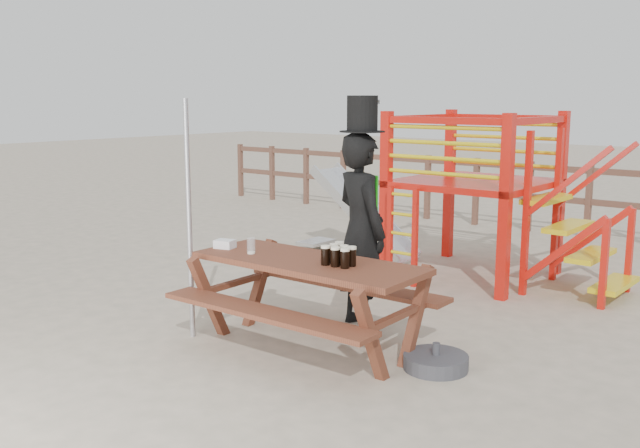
% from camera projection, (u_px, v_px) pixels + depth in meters
% --- Properties ---
extents(ground, '(60.00, 60.00, 0.00)m').
position_uv_depth(ground, '(267.00, 346.00, 6.59)').
color(ground, '#B9A890').
rests_on(ground, ground).
extents(back_fence, '(15.09, 0.09, 1.20)m').
position_uv_depth(back_fence, '(559.00, 191.00, 11.79)').
color(back_fence, brown).
rests_on(back_fence, ground).
extents(playground_fort, '(4.71, 1.84, 2.10)m').
position_uv_depth(playground_fort, '(468.00, 193.00, 9.05)').
color(playground_fort, red).
rests_on(playground_fort, ground).
extents(picnic_table, '(2.20, 1.55, 0.83)m').
position_uv_depth(picnic_table, '(308.00, 293.00, 6.42)').
color(picnic_table, brown).
rests_on(picnic_table, ground).
extents(man_with_hat, '(0.84, 0.71, 2.29)m').
position_uv_depth(man_with_hat, '(361.00, 226.00, 6.99)').
color(man_with_hat, black).
rests_on(man_with_hat, ground).
extents(metal_pole, '(0.05, 0.05, 2.26)m').
position_uv_depth(metal_pole, '(189.00, 221.00, 6.65)').
color(metal_pole, '#B2B2B7').
rests_on(metal_pole, ground).
extents(parasol_base, '(0.55, 0.55, 0.23)m').
position_uv_depth(parasol_base, '(436.00, 362.00, 6.01)').
color(parasol_base, '#3A3B40').
rests_on(parasol_base, ground).
extents(paper_bag, '(0.21, 0.19, 0.08)m').
position_uv_depth(paper_bag, '(225.00, 244.00, 6.86)').
color(paper_bag, white).
rests_on(paper_bag, picnic_table).
extents(stout_pints, '(0.29, 0.28, 0.17)m').
position_uv_depth(stout_pints, '(339.00, 255.00, 6.16)').
color(stout_pints, black).
rests_on(stout_pints, picnic_table).
extents(empty_glasses, '(0.08, 0.08, 0.15)m').
position_uv_depth(empty_glasses, '(251.00, 246.00, 6.61)').
color(empty_glasses, silver).
rests_on(empty_glasses, picnic_table).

